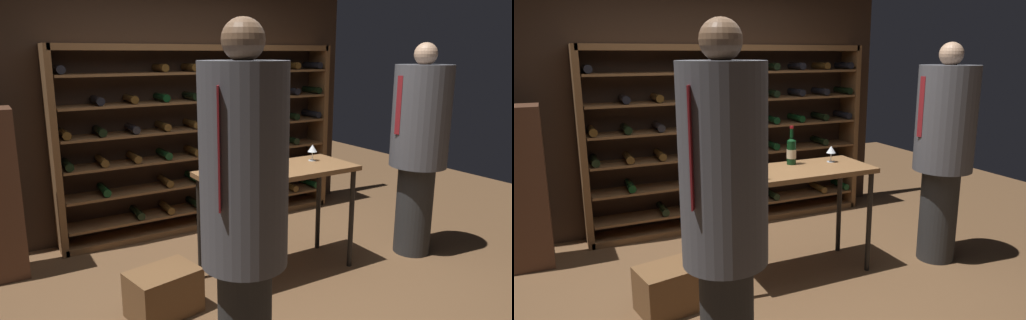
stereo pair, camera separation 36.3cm
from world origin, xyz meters
TOP-DOWN VIEW (x-y plane):
  - ground_plane at (0.00, 0.00)m, footprint 9.70×9.70m
  - back_wall at (0.00, 1.85)m, footprint 4.54×0.10m
  - wine_rack at (0.41, 1.64)m, footprint 3.07×0.32m
  - tasting_table at (0.40, 0.25)m, footprint 1.33×0.56m
  - person_guest_blue_shirt at (1.73, -0.04)m, footprint 0.52×0.51m
  - person_bystander_dark_jacket at (-0.66, -1.06)m, footprint 0.41×0.41m
  - wine_crate at (-0.67, 0.11)m, footprint 0.54×0.43m
  - wine_bottle_green_slim at (0.46, 0.41)m, footprint 0.08×0.08m
  - wine_bottle_red_label at (-0.05, 0.07)m, footprint 0.08×0.08m
  - wine_glass_stemmed_left at (0.81, 0.34)m, footprint 0.08×0.08m

SIDE VIEW (x-z plane):
  - ground_plane at x=0.00m, z-range 0.00..0.00m
  - wine_crate at x=-0.67m, z-range 0.00..0.33m
  - tasting_table at x=0.40m, z-range 0.35..1.27m
  - wine_rack at x=0.41m, z-range 0.00..1.93m
  - wine_glass_stemmed_left at x=0.81m, z-range 0.95..1.09m
  - wine_bottle_green_slim at x=0.46m, z-range 0.87..1.20m
  - wine_bottle_red_label at x=-0.05m, z-range 0.86..1.22m
  - person_guest_blue_shirt at x=1.73m, z-range 0.10..2.03m
  - person_bystander_dark_jacket at x=-0.66m, z-range 0.12..2.11m
  - back_wall at x=0.00m, z-range 0.00..2.66m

